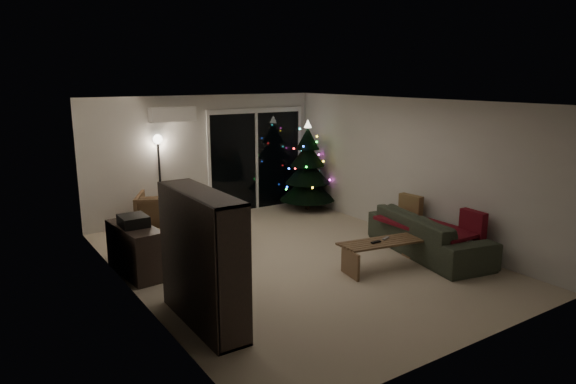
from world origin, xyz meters
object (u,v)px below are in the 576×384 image
object	(u,v)px
armchair	(163,213)
bookshelf	(186,262)
sofa	(428,234)
coffee_table	(383,254)
media_cabinet	(135,250)
christmas_tree	(308,165)

from	to	relation	value
armchair	bookshelf	bearing A→B (deg)	102.14
bookshelf	armchair	world-z (taller)	bookshelf
sofa	coffee_table	size ratio (longest dim) A/B	1.73
media_cabinet	christmas_tree	world-z (taller)	christmas_tree
armchair	sofa	bearing A→B (deg)	161.67
media_cabinet	armchair	size ratio (longest dim) A/B	1.33
bookshelf	sofa	bearing A→B (deg)	9.77
armchair	sofa	size ratio (longest dim) A/B	0.38
bookshelf	coffee_table	world-z (taller)	bookshelf
bookshelf	coffee_table	xyz separation A→B (m)	(3.22, 0.15, -0.59)
christmas_tree	sofa	bearing A→B (deg)	-90.39
bookshelf	christmas_tree	distance (m)	5.68
sofa	coffee_table	bearing A→B (deg)	104.74
media_cabinet	bookshelf	bearing A→B (deg)	-94.87
bookshelf	christmas_tree	size ratio (longest dim) A/B	0.82
armchair	christmas_tree	size ratio (longest dim) A/B	0.45
christmas_tree	coffee_table	bearing A→B (deg)	-107.39
bookshelf	media_cabinet	size ratio (longest dim) A/B	1.36
coffee_table	christmas_tree	xyz separation A→B (m)	(1.10, 3.52, 0.77)
media_cabinet	christmas_tree	xyz separation A→B (m)	(4.32, 1.69, 0.61)
sofa	christmas_tree	bearing A→B (deg)	11.00
armchair	coffee_table	world-z (taller)	armchair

